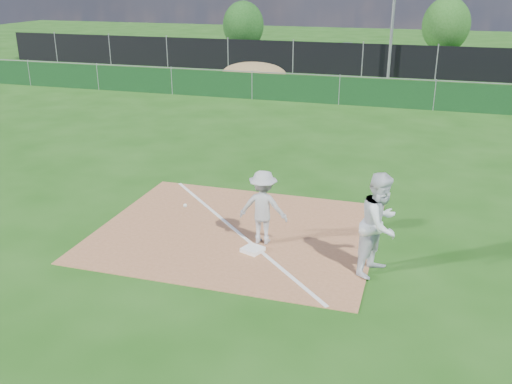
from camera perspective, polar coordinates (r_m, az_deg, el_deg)
ground at (r=20.89m, az=6.05°, el=5.96°), size 90.00×90.00×0.00m
infield_dirt at (r=12.65m, az=-1.96°, el=-3.99°), size 6.00×5.00×0.02m
foul_line at (r=12.64m, az=-1.96°, el=-3.92°), size 5.01×5.01×0.01m
green_fence at (r=25.57m, az=8.33°, el=9.97°), size 44.00×0.05×1.20m
dirt_mound at (r=30.05m, az=-0.22°, el=11.75°), size 3.38×2.60×1.17m
black_fence at (r=33.36m, az=10.59°, el=12.86°), size 46.00×0.04×1.80m
parking_lot at (r=38.41m, az=11.44°, el=12.46°), size 46.00×9.00×0.01m
light_pole at (r=32.66m, az=13.64°, el=17.95°), size 0.16×0.16×8.00m
first_base at (r=11.74m, az=-0.34°, el=-5.77°), size 0.49×0.49×0.08m
play_at_first at (r=11.83m, az=0.71°, el=-1.54°), size 2.15×0.74×1.59m
runner at (r=10.84m, az=12.30°, el=-3.15°), size 1.07×1.18×1.99m
car_left at (r=38.93m, az=0.24°, el=14.00°), size 4.36×2.83×1.38m
car_mid at (r=37.08m, az=9.75°, el=13.36°), size 4.40×2.59×1.37m
car_right at (r=37.17m, az=20.80°, el=12.23°), size 4.33×2.23×1.20m
tree_left at (r=44.28m, az=-1.28°, el=16.33°), size 3.05×3.05×3.62m
tree_mid at (r=44.36m, az=18.48°, el=15.56°), size 3.34×3.34×3.97m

